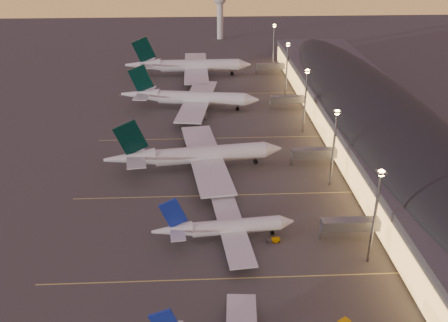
# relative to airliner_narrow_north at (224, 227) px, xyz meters

# --- Properties ---
(ground) EXTENTS (700.00, 700.00, 0.00)m
(ground) POSITION_rel_airliner_narrow_north_xyz_m (-0.40, -11.63, -3.55)
(ground) COLOR #42403D
(airliner_narrow_north) EXTENTS (38.43, 34.50, 13.72)m
(airliner_narrow_north) POSITION_rel_airliner_narrow_north_xyz_m (0.00, 0.00, 0.00)
(airliner_narrow_north) COLOR silver
(airliner_narrow_north) RESTS_ON ground
(airliner_wide_near) EXTENTS (60.99, 56.02, 19.52)m
(airliner_wide_near) POSITION_rel_airliner_narrow_north_xyz_m (-7.65, 42.34, 1.48)
(airliner_wide_near) COLOR silver
(airliner_wide_near) RESTS_ON ground
(airliner_wide_mid) EXTENTS (62.41, 57.43, 19.99)m
(airliner_wide_mid) POSITION_rel_airliner_narrow_north_xyz_m (-10.37, 102.55, 1.60)
(airliner_wide_mid) COLOR silver
(airliner_wide_mid) RESTS_ON ground
(airliner_wide_far) EXTENTS (68.01, 61.71, 21.82)m
(airliner_wide_far) POSITION_rel_airliner_narrow_north_xyz_m (-11.50, 155.38, 2.07)
(airliner_wide_far) COLOR silver
(airliner_wide_far) RESTS_ON ground
(terminal_building) EXTENTS (56.35, 255.00, 17.46)m
(terminal_building) POSITION_rel_airliner_narrow_north_xyz_m (61.44, 60.84, 5.24)
(terminal_building) COLOR #47474B
(terminal_building) RESTS_ON ground
(light_masts) EXTENTS (2.20, 217.20, 25.90)m
(light_masts) POSITION_rel_airliner_narrow_north_xyz_m (35.60, 53.37, 14.01)
(light_masts) COLOR slate
(light_masts) RESTS_ON ground
(radar_tower) EXTENTS (9.00, 9.00, 32.50)m
(radar_tower) POSITION_rel_airliner_narrow_north_xyz_m (9.60, 248.37, 18.33)
(radar_tower) COLOR silver
(radar_tower) RESTS_ON ground
(lane_markings) EXTENTS (90.00, 180.36, 0.00)m
(lane_markings) POSITION_rel_airliner_narrow_north_xyz_m (-0.40, 28.37, -3.54)
(lane_markings) COLOR #D8C659
(lane_markings) RESTS_ON ground
(baggage_tug_c) EXTENTS (3.47, 1.88, 0.98)m
(baggage_tug_c) POSITION_rel_airliner_narrow_north_xyz_m (13.22, -2.06, -3.10)
(baggage_tug_c) COLOR #D89900
(baggage_tug_c) RESTS_ON ground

